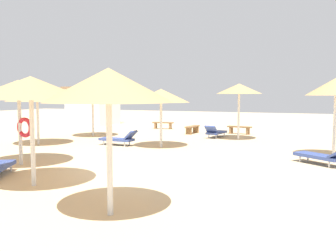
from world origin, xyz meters
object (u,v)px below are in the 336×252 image
(parasol_7, at_px, (31,88))
(parasol_6, at_px, (109,86))
(lounger_1, at_px, (322,156))
(bench_1, at_px, (163,124))
(parasol_0, at_px, (161,96))
(lounger_4, at_px, (216,132))
(bench_2, at_px, (192,128))
(lounger_0, at_px, (119,139))
(bench_0, at_px, (239,128))
(beach_cabana, at_px, (93,105))
(parasol_4, at_px, (239,89))
(parasol_9, at_px, (93,97))
(parasol_2, at_px, (19,90))
(parasol_1, at_px, (336,87))
(parasol_5, at_px, (37,95))

(parasol_7, bearing_deg, parasol_6, -20.45)
(lounger_1, height_order, bench_1, lounger_1)
(parasol_0, xyz_separation_m, lounger_4, (1.33, 4.63, -2.07))
(bench_1, relative_size, bench_2, 1.01)
(lounger_0, height_order, lounger_1, lounger_0)
(bench_0, xyz_separation_m, beach_cabana, (-12.60, 2.36, 1.23))
(parasol_4, xyz_separation_m, parasol_9, (-8.24, -1.84, -0.46))
(parasol_2, height_order, lounger_4, parasol_2)
(parasol_1, height_order, lounger_1, parasol_1)
(parasol_2, height_order, parasol_5, parasol_2)
(parasol_5, xyz_separation_m, bench_2, (5.35, 7.64, -2.06))
(parasol_7, xyz_separation_m, lounger_1, (7.09, 6.22, -2.30))
(parasol_6, bearing_deg, parasol_4, 91.21)
(beach_cabana, bearing_deg, bench_0, -10.63)
(parasol_5, distance_m, parasol_6, 11.66)
(parasol_9, xyz_separation_m, bench_2, (4.93, 3.64, -1.94))
(parasol_2, bearing_deg, lounger_1, 23.29)
(lounger_0, xyz_separation_m, lounger_1, (9.03, -1.36, -0.01))
(parasol_5, distance_m, parasol_9, 4.02)
(parasol_2, height_order, lounger_0, parasol_2)
(parasol_0, relative_size, parasol_6, 0.92)
(parasol_0, xyz_separation_m, parasol_5, (-5.95, -1.57, 0.01))
(parasol_2, relative_size, beach_cabana, 0.85)
(lounger_1, relative_size, bench_0, 1.24)
(parasol_9, height_order, bench_2, parasol_9)
(parasol_1, distance_m, lounger_0, 9.77)
(lounger_4, height_order, bench_0, lounger_4)
(parasol_6, distance_m, bench_0, 16.27)
(bench_2, xyz_separation_m, beach_cabana, (-9.83, 3.33, 1.23))
(parasol_0, bearing_deg, lounger_4, 74.00)
(parasol_1, bearing_deg, lounger_0, -177.67)
(parasol_9, bearing_deg, lounger_4, 17.85)
(parasol_7, relative_size, lounger_0, 1.57)
(bench_2, bearing_deg, parasol_5, -124.99)
(parasol_0, relative_size, parasol_2, 0.87)
(lounger_4, distance_m, beach_cabana, 12.74)
(lounger_4, bearing_deg, bench_1, 143.82)
(parasol_1, distance_m, lounger_4, 7.92)
(parasol_1, distance_m, parasol_9, 13.10)
(parasol_5, relative_size, lounger_4, 1.54)
(parasol_5, bearing_deg, bench_1, 76.63)
(parasol_1, distance_m, parasol_2, 11.68)
(bench_1, bearing_deg, parasol_9, -108.23)
(parasol_1, height_order, parasol_4, parasol_1)
(bench_0, bearing_deg, parasol_4, -79.01)
(parasol_1, bearing_deg, parasol_7, -133.34)
(bench_1, relative_size, beach_cabana, 0.42)
(parasol_4, relative_size, bench_1, 1.98)
(parasol_2, distance_m, lounger_1, 10.76)
(parasol_2, xyz_separation_m, lounger_1, (9.66, 4.16, -2.30))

